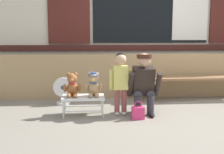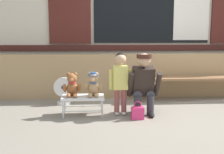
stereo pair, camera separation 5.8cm
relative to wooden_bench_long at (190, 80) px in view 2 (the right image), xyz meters
name	(u,v)px [view 2 (the right image)]	position (x,y,z in m)	size (l,w,h in m)	color
ground_plane	(176,117)	(-0.57, -1.06, -0.37)	(60.00, 60.00, 0.00)	gray
brick_low_wall	(155,75)	(-0.57, 0.37, 0.05)	(7.04, 0.25, 0.85)	tan
shop_facade	(151,10)	(-0.57, 0.88, 1.35)	(7.19, 0.26, 3.42)	beige
wooden_bench_long	(190,80)	(0.00, 0.00, 0.00)	(2.10, 0.40, 0.44)	#8E6642
small_display_bench	(83,98)	(-1.97, -0.87, -0.11)	(0.64, 0.36, 0.30)	silver
teddy_bear_plain	(72,86)	(-2.13, -0.87, 0.09)	(0.28, 0.26, 0.36)	#93562D
teddy_bear_with_hat	(93,85)	(-1.81, -0.87, 0.10)	(0.28, 0.27, 0.36)	tan
child_standing	(120,77)	(-1.40, -0.88, 0.22)	(0.35, 0.18, 0.96)	#994C4C
adult_crouching	(144,84)	(-1.03, -0.87, 0.11)	(0.50, 0.49, 0.95)	#333338
handbag_on_ground	(138,113)	(-1.17, -1.13, -0.28)	(0.18, 0.11, 0.27)	#E53370
floor_fan	(64,91)	(-2.33, -0.15, -0.13)	(0.34, 0.24, 0.48)	silver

